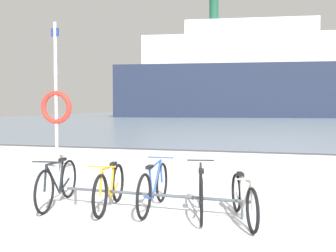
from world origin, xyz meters
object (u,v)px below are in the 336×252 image
at_px(bicycle_3, 201,192).
at_px(rescue_post, 56,104).
at_px(bicycle_1, 110,188).
at_px(bicycle_0, 58,184).
at_px(bicycle_4, 244,199).
at_px(ferry_ship, 253,78).
at_px(bicycle_2, 154,187).

height_order(bicycle_3, rescue_post, rescue_post).
bearing_deg(bicycle_1, bicycle_0, 178.86).
bearing_deg(bicycle_4, ferry_ship, 90.86).
relative_size(bicycle_1, rescue_post, 0.45).
bearing_deg(bicycle_0, bicycle_1, -1.14).
bearing_deg(ferry_ship, rescue_post, -94.20).
bearing_deg(bicycle_0, bicycle_4, -2.51).
distance_m(bicycle_4, ferry_ship, 55.45).
height_order(bicycle_0, bicycle_2, bicycle_0).
bearing_deg(bicycle_2, bicycle_3, -6.71).
height_order(bicycle_0, bicycle_4, bicycle_0).
relative_size(bicycle_1, bicycle_2, 0.95).
relative_size(bicycle_3, ferry_ship, 0.04).
bearing_deg(rescue_post, bicycle_1, -45.11).
xyz_separation_m(bicycle_0, bicycle_4, (3.21, -0.14, -0.05)).
bearing_deg(bicycle_0, ferry_ship, 87.52).
bearing_deg(ferry_ship, bicycle_3, -89.85).
bearing_deg(rescue_post, bicycle_2, -36.02).
height_order(bicycle_2, bicycle_3, bicycle_2).
bearing_deg(bicycle_0, rescue_post, 121.01).
distance_m(bicycle_4, rescue_post, 5.55).
distance_m(bicycle_1, bicycle_4, 2.22).
distance_m(bicycle_1, bicycle_3, 1.54).
distance_m(bicycle_0, bicycle_1, 0.99).
bearing_deg(ferry_ship, bicycle_2, -90.70).
bearing_deg(ferry_ship, bicycle_1, -91.45).
bearing_deg(bicycle_1, ferry_ship, 88.55).
relative_size(bicycle_1, ferry_ship, 0.04).
relative_size(bicycle_1, bicycle_3, 0.96).
bearing_deg(bicycle_4, bicycle_0, 177.49).
height_order(rescue_post, ferry_ship, ferry_ship).
bearing_deg(bicycle_3, ferry_ship, 90.15).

